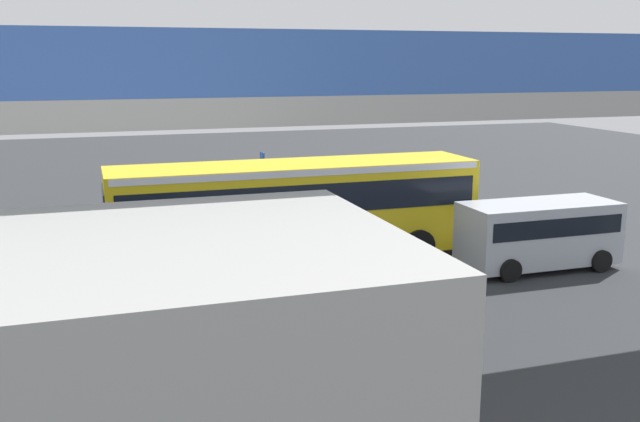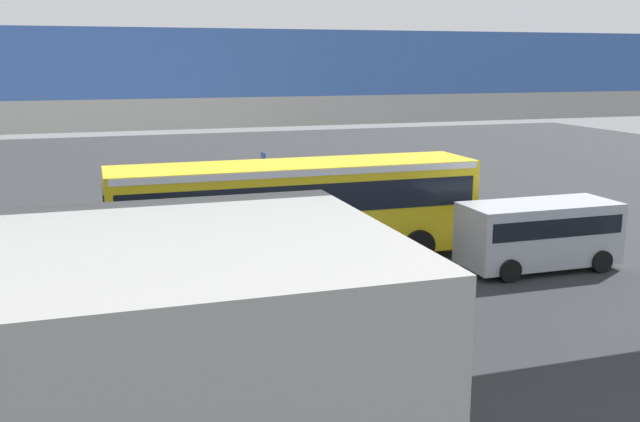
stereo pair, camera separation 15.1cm
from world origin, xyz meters
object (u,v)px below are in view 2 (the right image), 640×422
at_px(parked_van, 539,231).
at_px(pedestrian, 11,261).
at_px(city_bus, 295,203).
at_px(traffic_sign, 264,176).

bearing_deg(parked_van, pedestrian, -9.40).
height_order(city_bus, parked_van, city_bus).
bearing_deg(traffic_sign, parked_van, 127.38).
height_order(parked_van, traffic_sign, traffic_sign).
distance_m(parked_van, pedestrian, 15.36).
bearing_deg(traffic_sign, city_bus, 86.96).
relative_size(city_bus, traffic_sign, 4.12).
bearing_deg(city_bus, pedestrian, 3.65).
bearing_deg(pedestrian, city_bus, -176.35).
relative_size(city_bus, pedestrian, 6.44).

